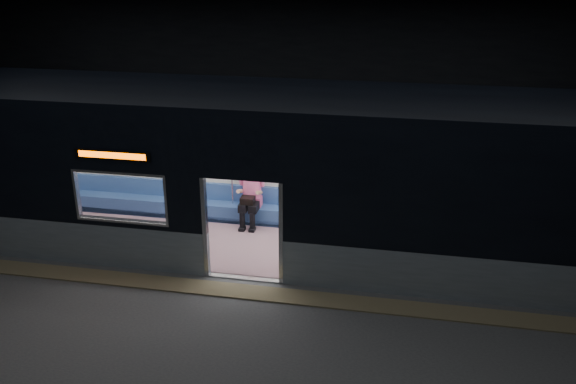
% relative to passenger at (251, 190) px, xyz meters
% --- Properties ---
extents(station_floor, '(24.00, 14.00, 0.01)m').
position_rel_passenger_xyz_m(station_floor, '(0.47, -3.55, -0.85)').
color(station_floor, '#47494C').
rests_on(station_floor, ground).
extents(station_envelope, '(24.00, 14.00, 5.00)m').
position_rel_passenger_xyz_m(station_envelope, '(0.47, -3.55, 2.82)').
color(station_envelope, black).
rests_on(station_envelope, station_floor).
extents(tactile_strip, '(22.80, 0.50, 0.03)m').
position_rel_passenger_xyz_m(tactile_strip, '(0.47, -3.00, -0.83)').
color(tactile_strip, '#8C7F59').
rests_on(tactile_strip, station_floor).
extents(metro_car, '(18.00, 3.04, 3.35)m').
position_rel_passenger_xyz_m(metro_car, '(0.47, -1.00, 1.00)').
color(metro_car, '#92A0AF').
rests_on(metro_car, station_floor).
extents(passenger, '(0.47, 0.79, 1.49)m').
position_rel_passenger_xyz_m(passenger, '(0.00, 0.00, 0.00)').
color(passenger, black).
rests_on(passenger, metro_car).
extents(handbag, '(0.38, 0.35, 0.15)m').
position_rel_passenger_xyz_m(handbag, '(-0.02, -0.26, -0.14)').
color(handbag, black).
rests_on(handbag, passenger).
extents(transit_map, '(1.08, 0.03, 0.70)m').
position_rel_passenger_xyz_m(transit_map, '(5.47, 0.31, 0.65)').
color(transit_map, white).
rests_on(transit_map, metro_car).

